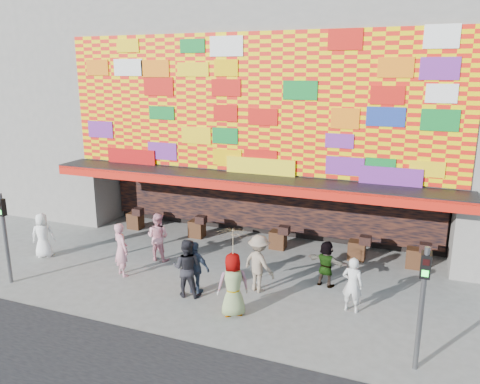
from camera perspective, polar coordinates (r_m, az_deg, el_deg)
The scene contains 15 objects.
ground at distance 14.79m, azimuth -4.58°, elevation -12.38°, with size 90.00×90.00×0.00m, color slate.
shop_building at distance 20.88m, azimuth 5.18°, elevation 10.49°, with size 15.20×9.40×10.00m.
neighbor_left at distance 27.39m, azimuth -22.61°, elevation 12.02°, with size 11.00×8.00×12.00m, color gray.
signal_left at distance 16.61m, azimuth -26.80°, elevation -3.96°, with size 0.22×0.20×3.00m.
signal_right at distance 11.37m, azimuth 21.37°, elevation -11.62°, with size 0.22×0.20×3.00m.
ped_a at distance 18.70m, azimuth -22.90°, elevation -4.88°, with size 0.82×0.53×1.67m, color white.
ped_b at distance 16.19m, azimuth -14.27°, elevation -6.80°, with size 0.67×0.44×1.83m, color pink.
ped_c at distance 14.43m, azimuth -6.52°, elevation -9.16°, with size 0.88×0.69×1.81m, color #232227.
ped_d at distance 14.64m, azimuth 2.32°, elevation -8.69°, with size 1.18×0.68×1.83m, color gray.
ped_e at distance 14.57m, azimuth -5.46°, elevation -9.19°, with size 0.98×0.41×1.67m, color #2E3A51.
ped_f at distance 15.27m, azimuth 10.46°, elevation -8.59°, with size 1.39×0.44×1.50m, color gray.
ped_g at distance 13.26m, azimuth -0.85°, elevation -11.23°, with size 0.90×0.58×1.84m, color gray.
ped_h at distance 13.87m, azimuth 13.53°, elevation -10.92°, with size 0.59×0.39×1.63m, color silver.
ped_i at distance 17.21m, azimuth -9.97°, elevation -5.40°, with size 0.86×0.67×1.76m, color pink.
parasol at distance 12.78m, azimuth -0.87°, elevation -6.32°, with size 1.23×1.24×1.82m.
Camera 1 is at (5.91, -11.80, 6.68)m, focal length 35.00 mm.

